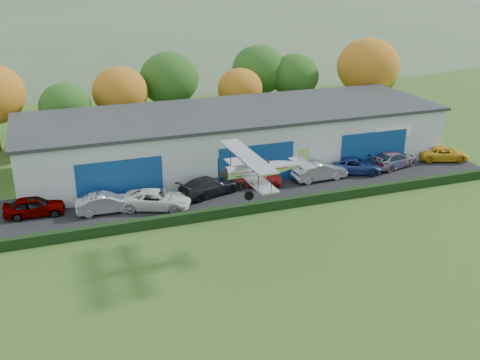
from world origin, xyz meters
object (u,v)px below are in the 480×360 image
object	(u,v)px
hangar	(234,137)
car_2	(157,199)
car_1	(106,203)
car_7	(394,159)
car_8	(443,153)
car_0	(34,206)
car_5	(319,171)
biplane	(261,168)
car_4	(256,177)
car_3	(208,186)
car_6	(354,165)

from	to	relation	value
hangar	car_2	xyz separation A→B (m)	(-9.55, -8.46, -1.85)
car_1	car_7	size ratio (longest dim) A/B	0.89
car_8	car_0	bearing A→B (deg)	108.58
car_5	biplane	bearing A→B (deg)	132.31
car_2	car_7	distance (m)	23.65
car_4	hangar	bearing A→B (deg)	15.01
car_4	biplane	size ratio (longest dim) A/B	0.61
car_2	car_8	bearing A→B (deg)	-63.44
car_0	car_4	size ratio (longest dim) A/B	1.00
car_4	car_5	distance (m)	5.97
hangar	car_2	size ratio (longest dim) A/B	7.45
car_7	car_8	size ratio (longest dim) A/B	1.05
car_0	car_5	world-z (taller)	car_5
car_3	biplane	size ratio (longest dim) A/B	0.72
biplane	hangar	bearing A→B (deg)	76.21
car_6	car_7	xyz separation A→B (m)	(4.47, 0.10, 0.03)
car_2	car_3	world-z (taller)	car_3
car_0	car_6	world-z (taller)	car_0
hangar	car_1	bearing A→B (deg)	-149.81
car_0	car_2	distance (m)	9.43
car_7	car_8	world-z (taller)	car_7
car_1	car_6	bearing A→B (deg)	-86.26
car_5	car_8	bearing A→B (deg)	-89.76
hangar	car_0	xyz separation A→B (m)	(-18.79, -6.61, -1.83)
hangar	biplane	xyz separation A→B (m)	(-3.96, -16.65, 2.94)
hangar	car_2	distance (m)	12.89
car_0	car_7	bearing A→B (deg)	-86.31
car_0	car_5	xyz separation A→B (m)	(24.43, -0.56, 0.05)
car_5	car_8	world-z (taller)	car_5
car_0	car_2	bearing A→B (deg)	-97.65
car_3	car_8	world-z (taller)	car_3
car_1	car_8	world-z (taller)	car_1
car_1	hangar	bearing A→B (deg)	-58.91
car_6	car_2	bearing A→B (deg)	115.34
car_2	car_6	world-z (taller)	car_2
car_1	car_5	size ratio (longest dim) A/B	0.93
car_0	car_3	xyz separation A→B (m)	(13.94, -0.61, 0.01)
hangar	car_7	size ratio (longest dim) A/B	7.73
car_3	car_0	bearing A→B (deg)	69.90
car_6	car_8	xyz separation A→B (m)	(10.29, 0.17, -0.04)
hangar	car_3	xyz separation A→B (m)	(-4.85, -7.21, -1.82)
car_2	car_6	size ratio (longest dim) A/B	1.03
car_4	car_7	bearing A→B (deg)	-72.34
car_0	car_4	xyz separation A→B (m)	(18.49, 0.00, 0.00)
car_0	car_4	bearing A→B (deg)	-86.32
car_5	car_6	xyz separation A→B (m)	(3.92, 0.47, -0.10)
car_3	car_4	bearing A→B (deg)	-100.02
car_6	biplane	bearing A→B (deg)	146.43
car_3	car_2	bearing A→B (deg)	87.25
hangar	car_6	distance (m)	11.82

